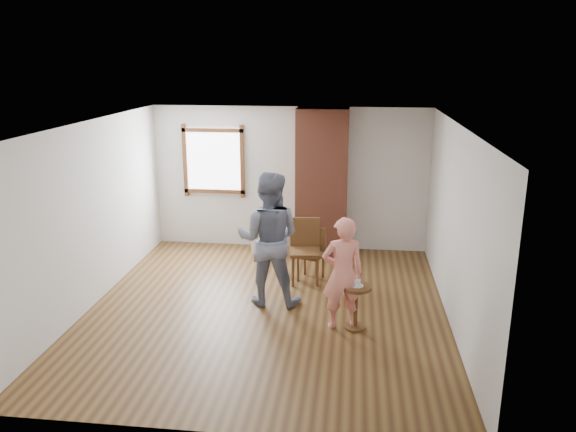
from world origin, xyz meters
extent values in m
plane|color=brown|center=(0.00, 0.00, 0.00)|extent=(5.50, 5.50, 0.00)
cube|color=silver|center=(0.00, 2.75, 1.30)|extent=(5.00, 0.04, 2.60)
cube|color=silver|center=(-2.50, 0.00, 1.30)|extent=(0.04, 5.50, 2.60)
cube|color=silver|center=(2.50, 0.00, 1.30)|extent=(0.04, 5.50, 2.60)
cube|color=white|center=(0.00, 0.00, 2.60)|extent=(5.00, 5.50, 0.04)
cube|color=brown|center=(-1.40, 2.71, 1.60)|extent=(1.14, 0.06, 1.34)
cube|color=white|center=(-1.40, 2.73, 1.60)|extent=(1.00, 0.02, 1.20)
cube|color=#964C35|center=(0.60, 2.50, 1.30)|extent=(0.90, 0.50, 2.60)
cylinder|color=tan|center=(-0.48, 2.40, 0.24)|extent=(0.47, 0.47, 0.48)
cylinder|color=black|center=(-0.44, 2.40, 0.07)|extent=(0.15, 0.15, 0.14)
cube|color=brown|center=(0.44, 1.05, 0.50)|extent=(0.51, 0.51, 0.06)
cylinder|color=brown|center=(0.27, 0.84, 0.25)|extent=(0.04, 0.04, 0.50)
cylinder|color=brown|center=(0.65, 0.88, 0.25)|extent=(0.04, 0.04, 0.50)
cylinder|color=brown|center=(0.23, 1.22, 0.25)|extent=(0.04, 0.04, 0.50)
cylinder|color=brown|center=(0.61, 1.26, 0.25)|extent=(0.04, 0.04, 0.50)
cube|color=brown|center=(0.42, 1.26, 0.75)|extent=(0.47, 0.09, 0.50)
cube|color=brown|center=(0.52, 1.16, 0.41)|extent=(0.48, 0.48, 0.05)
cylinder|color=brown|center=(0.33, 1.05, 0.21)|extent=(0.04, 0.04, 0.41)
cylinder|color=brown|center=(0.63, 0.97, 0.21)|extent=(0.04, 0.04, 0.41)
cylinder|color=brown|center=(0.41, 1.36, 0.21)|extent=(0.04, 0.04, 0.41)
cylinder|color=brown|center=(0.71, 1.27, 0.21)|extent=(0.04, 0.04, 0.41)
cube|color=brown|center=(0.57, 1.33, 0.62)|extent=(0.38, 0.14, 0.41)
cylinder|color=brown|center=(1.24, -0.44, 0.58)|extent=(0.40, 0.40, 0.04)
cylinder|color=brown|center=(1.24, -0.44, 0.29)|extent=(0.06, 0.06, 0.54)
cylinder|color=brown|center=(1.24, -0.44, 0.01)|extent=(0.28, 0.28, 0.03)
cylinder|color=white|center=(1.24, -0.44, 0.60)|extent=(0.18, 0.18, 0.01)
cube|color=white|center=(1.25, -0.44, 0.64)|extent=(0.08, 0.07, 0.06)
imported|color=#131B36|center=(-0.01, 0.24, 0.96)|extent=(0.96, 0.75, 1.93)
imported|color=#F98D7C|center=(1.06, -0.43, 0.76)|extent=(0.62, 0.48, 1.51)
camera|label=1|loc=(1.16, -7.20, 3.45)|focal=35.00mm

